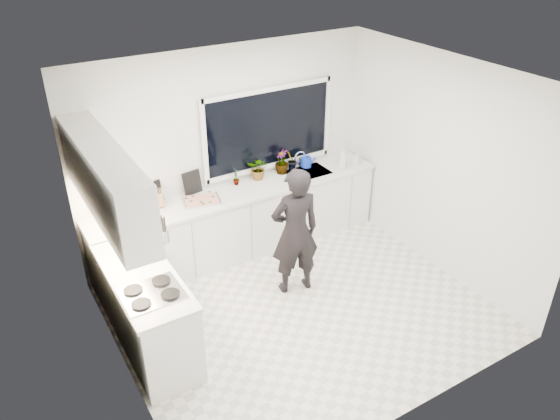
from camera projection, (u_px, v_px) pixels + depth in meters
floor at (300, 310)px, 6.36m from camera, size 4.00×3.50×0.02m
wall_back at (227, 151)px, 7.00m from camera, size 4.00×0.02×2.70m
wall_left at (111, 267)px, 4.78m from camera, size 0.02×3.50×2.70m
wall_right at (441, 166)px, 6.60m from camera, size 0.02×3.50×2.70m
ceiling at (305, 80)px, 5.02m from camera, size 4.00×3.50×0.02m
window at (269, 129)px, 7.14m from camera, size 1.80×0.02×1.00m
base_cabinets_back at (241, 223)px, 7.22m from camera, size 3.92×0.58×0.88m
base_cabinets_left at (147, 312)px, 5.65m from camera, size 0.58×1.60×0.88m
countertop_back at (240, 192)px, 6.98m from camera, size 3.94×0.62×0.04m
countertop_left at (142, 276)px, 5.42m from camera, size 0.62×1.60×0.04m
upper_cabinets at (105, 180)px, 5.16m from camera, size 0.34×2.10×0.70m
sink at (308, 175)px, 7.48m from camera, size 0.58×0.42×0.14m
faucet at (300, 159)px, 7.55m from camera, size 0.03×0.03×0.22m
stovetop at (152, 293)px, 5.13m from camera, size 0.56×0.48×0.03m
person at (295, 232)px, 6.32m from camera, size 0.65×0.49×1.61m
pizza_tray at (202, 201)px, 6.71m from camera, size 0.51×0.43×0.03m
pizza at (202, 200)px, 6.70m from camera, size 0.46×0.38×0.01m
watering_can at (306, 162)px, 7.58m from camera, size 0.17×0.17×0.13m
paper_towel_roll at (131, 205)px, 6.37m from camera, size 0.15×0.15×0.26m
knife_block at (158, 198)px, 6.56m from camera, size 0.15×0.13×0.22m
utensil_crock at (164, 236)px, 5.89m from camera, size 0.17×0.17×0.16m
picture_frame_large at (155, 193)px, 6.62m from camera, size 0.21×0.10×0.28m
picture_frame_small at (192, 183)px, 6.84m from camera, size 0.25×0.06×0.30m
herb_plants at (268, 166)px, 7.25m from camera, size 1.00×0.37×0.34m
soap_bottles at (346, 158)px, 7.51m from camera, size 0.36×0.12×0.31m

